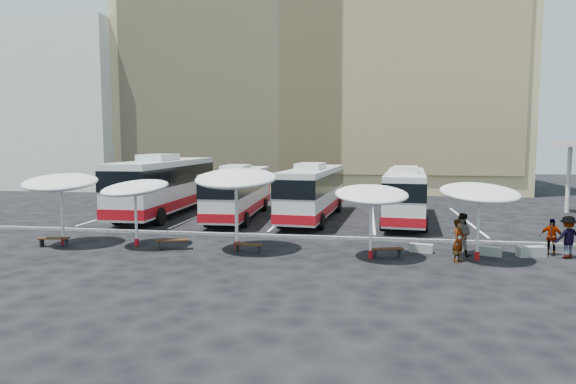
# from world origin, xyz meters

# --- Properties ---
(ground) EXTENTS (120.00, 120.00, 0.00)m
(ground) POSITION_xyz_m (0.00, 0.00, 0.00)
(ground) COLOR black
(ground) RESTS_ON ground
(sandstone_building) EXTENTS (42.00, 18.25, 29.60)m
(sandstone_building) POSITION_xyz_m (0.00, 31.87, 12.63)
(sandstone_building) COLOR tan
(sandstone_building) RESTS_ON ground
(apartment_block) EXTENTS (14.00, 14.00, 18.00)m
(apartment_block) POSITION_xyz_m (-28.00, 28.00, 9.00)
(apartment_block) COLOR silver
(apartment_block) RESTS_ON ground
(curb_divider) EXTENTS (34.00, 0.25, 0.15)m
(curb_divider) POSITION_xyz_m (0.00, 0.50, 0.07)
(curb_divider) COLOR black
(curb_divider) RESTS_ON ground
(bay_lines) EXTENTS (24.15, 12.00, 0.01)m
(bay_lines) POSITION_xyz_m (0.00, 8.00, 0.01)
(bay_lines) COLOR white
(bay_lines) RESTS_ON ground
(bus_0) EXTENTS (3.38, 13.59, 4.30)m
(bus_0) POSITION_xyz_m (-8.47, 7.44, 2.19)
(bus_0) COLOR silver
(bus_0) RESTS_ON ground
(bus_1) EXTENTS (3.02, 11.49, 3.62)m
(bus_1) POSITION_xyz_m (-2.98, 6.93, 1.85)
(bus_1) COLOR silver
(bus_1) RESTS_ON ground
(bus_2) EXTENTS (3.49, 12.04, 3.77)m
(bus_2) POSITION_xyz_m (2.04, 7.14, 1.93)
(bus_2) COLOR silver
(bus_2) RESTS_ON ground
(bus_3) EXTENTS (3.43, 11.50, 3.60)m
(bus_3) POSITION_xyz_m (8.00, 7.15, 1.84)
(bus_3) COLOR silver
(bus_3) RESTS_ON ground
(sunshade_0) EXTENTS (4.21, 4.25, 3.66)m
(sunshade_0) POSITION_xyz_m (-9.33, -3.12, 3.11)
(sunshade_0) COLOR silver
(sunshade_0) RESTS_ON ground
(sunshade_1) EXTENTS (4.27, 4.29, 3.36)m
(sunshade_1) POSITION_xyz_m (-5.58, -2.83, 2.86)
(sunshade_1) COLOR silver
(sunshade_1) RESTS_ON ground
(sunshade_2) EXTENTS (3.92, 3.97, 3.98)m
(sunshade_2) POSITION_xyz_m (-0.48, -2.96, 3.38)
(sunshade_2) COLOR silver
(sunshade_2) RESTS_ON ground
(sunshade_3) EXTENTS (3.63, 3.67, 3.31)m
(sunshade_3) POSITION_xyz_m (5.72, -3.58, 2.82)
(sunshade_3) COLOR silver
(sunshade_3) RESTS_ON ground
(sunshade_4) EXTENTS (3.90, 3.93, 3.44)m
(sunshade_4) POSITION_xyz_m (10.26, -3.18, 2.92)
(sunshade_4) COLOR silver
(sunshade_4) RESTS_ON ground
(wood_bench_0) EXTENTS (1.50, 0.65, 0.45)m
(wood_bench_0) POSITION_xyz_m (-9.52, -3.58, 0.34)
(wood_bench_0) COLOR black
(wood_bench_0) RESTS_ON ground
(wood_bench_1) EXTENTS (1.61, 0.90, 0.48)m
(wood_bench_1) POSITION_xyz_m (-3.55, -3.27, 0.37)
(wood_bench_1) COLOR black
(wood_bench_1) RESTS_ON ground
(wood_bench_2) EXTENTS (1.38, 0.51, 0.41)m
(wood_bench_2) POSITION_xyz_m (0.15, -3.31, 0.32)
(wood_bench_2) COLOR black
(wood_bench_2) RESTS_ON ground
(wood_bench_3) EXTENTS (1.43, 0.75, 0.42)m
(wood_bench_3) POSITION_xyz_m (6.47, -3.27, 0.32)
(wood_bench_3) COLOR black
(wood_bench_3) RESTS_ON ground
(conc_bench_0) EXTENTS (1.11, 0.58, 0.40)m
(conc_bench_0) POSITION_xyz_m (8.05, -1.97, 0.20)
(conc_bench_0) COLOR gray
(conc_bench_0) RESTS_ON ground
(conc_bench_1) EXTENTS (1.17, 0.71, 0.42)m
(conc_bench_1) POSITION_xyz_m (10.97, -2.16, 0.21)
(conc_bench_1) COLOR gray
(conc_bench_1) RESTS_ON ground
(conc_bench_2) EXTENTS (1.30, 0.70, 0.46)m
(conc_bench_2) POSITION_xyz_m (12.80, -2.10, 0.23)
(conc_bench_2) COLOR gray
(conc_bench_2) RESTS_ON ground
(passenger_0) EXTENTS (0.75, 0.79, 1.82)m
(passenger_0) POSITION_xyz_m (9.40, -3.59, 0.91)
(passenger_0) COLOR black
(passenger_0) RESTS_ON ground
(passenger_1) EXTENTS (1.17, 1.08, 1.93)m
(passenger_1) POSITION_xyz_m (9.76, -2.37, 0.96)
(passenger_1) COLOR black
(passenger_1) RESTS_ON ground
(passenger_2) EXTENTS (1.04, 0.85, 1.66)m
(passenger_2) POSITION_xyz_m (13.76, -1.60, 0.83)
(passenger_2) COLOR black
(passenger_2) RESTS_ON ground
(passenger_3) EXTENTS (1.36, 1.00, 1.88)m
(passenger_3) POSITION_xyz_m (14.21, -2.20, 0.94)
(passenger_3) COLOR black
(passenger_3) RESTS_ON ground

